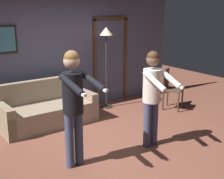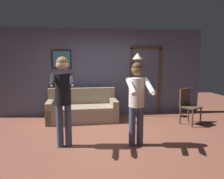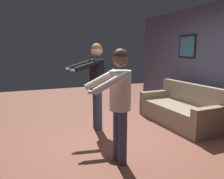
# 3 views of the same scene
# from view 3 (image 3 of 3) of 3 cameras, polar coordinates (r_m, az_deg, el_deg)

# --- Properties ---
(ground_plane) EXTENTS (12.00, 12.00, 0.00)m
(ground_plane) POSITION_cam_3_polar(r_m,az_deg,el_deg) (3.97, 3.88, -13.67)
(ground_plane) COLOR brown
(couch) EXTENTS (1.93, 0.92, 0.87)m
(couch) POSITION_cam_3_polar(r_m,az_deg,el_deg) (5.10, 17.33, -5.36)
(couch) COLOR gray
(couch) RESTS_ON ground_plane
(person_standing_left) EXTENTS (0.47, 0.74, 1.74)m
(person_standing_left) POSITION_cam_3_polar(r_m,az_deg,el_deg) (4.35, -4.19, 3.02)
(person_standing_left) COLOR #3B4968
(person_standing_left) RESTS_ON ground_plane
(person_standing_right) EXTENTS (0.45, 0.66, 1.63)m
(person_standing_right) POSITION_cam_3_polar(r_m,az_deg,el_deg) (3.03, 1.85, -1.76)
(person_standing_right) COLOR #3F4365
(person_standing_right) RESTS_ON ground_plane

